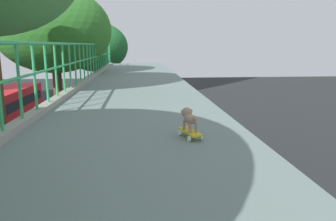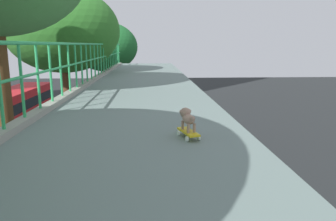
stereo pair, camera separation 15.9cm
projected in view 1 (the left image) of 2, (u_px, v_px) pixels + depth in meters
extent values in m
cube|color=black|center=(130.00, 131.00, 4.37)|extent=(3.15, 0.06, 0.00)
cylinder|color=#2BA55A|center=(19.00, 82.00, 4.54)|extent=(0.04, 0.04, 1.07)
cylinder|color=#2BA55A|center=(34.00, 77.00, 5.20)|extent=(0.04, 0.04, 1.07)
cylinder|color=#2BA55A|center=(46.00, 73.00, 5.87)|extent=(0.04, 0.04, 1.07)
cylinder|color=#2BA55A|center=(56.00, 70.00, 6.53)|extent=(0.04, 0.04, 1.07)
cylinder|color=#2BA55A|center=(63.00, 68.00, 7.20)|extent=(0.04, 0.04, 1.07)
cylinder|color=#2BA55A|center=(70.00, 66.00, 7.87)|extent=(0.04, 0.04, 1.07)
cylinder|color=#2BA55A|center=(75.00, 64.00, 8.53)|extent=(0.04, 0.04, 1.07)
cylinder|color=#2BA55A|center=(80.00, 63.00, 9.20)|extent=(0.04, 0.04, 1.07)
cylinder|color=#2BA55A|center=(84.00, 62.00, 9.86)|extent=(0.04, 0.04, 1.07)
cylinder|color=#2BA55A|center=(87.00, 61.00, 10.53)|extent=(0.04, 0.04, 1.07)
cylinder|color=#2BA55A|center=(90.00, 60.00, 11.20)|extent=(0.04, 0.04, 1.07)
cylinder|color=#2BA55A|center=(93.00, 59.00, 11.86)|extent=(0.04, 0.04, 1.07)
cylinder|color=#2BA55A|center=(96.00, 58.00, 12.53)|extent=(0.04, 0.04, 1.07)
cylinder|color=#2BA55A|center=(98.00, 57.00, 13.19)|extent=(0.04, 0.04, 1.07)
cylinder|color=#2BA55A|center=(100.00, 57.00, 13.86)|extent=(0.04, 0.04, 1.07)
cylinder|color=#2BA55A|center=(102.00, 56.00, 14.53)|extent=(0.04, 0.04, 1.07)
cylinder|color=#2BA55A|center=(103.00, 56.00, 15.19)|extent=(0.04, 0.04, 1.07)
cylinder|color=#2BA55A|center=(105.00, 55.00, 15.86)|extent=(0.04, 0.04, 1.07)
cylinder|color=#2BA55A|center=(106.00, 55.00, 16.52)|extent=(0.04, 0.04, 1.07)
cylinder|color=#2BA55A|center=(107.00, 55.00, 17.19)|extent=(0.04, 0.04, 1.07)
cylinder|color=#2BA55A|center=(109.00, 54.00, 17.86)|extent=(0.04, 0.04, 1.07)
cylinder|color=#2BA55A|center=(110.00, 54.00, 18.52)|extent=(0.04, 0.04, 1.07)
cube|color=red|center=(5.00, 110.00, 23.24)|extent=(2.39, 10.08, 2.80)
cube|color=black|center=(4.00, 103.00, 23.14)|extent=(2.41, 9.27, 0.70)
cylinder|color=black|center=(38.00, 115.00, 27.02)|extent=(0.28, 0.96, 0.96)
cylinder|color=black|center=(9.00, 116.00, 26.83)|extent=(0.28, 0.96, 0.96)
cylinder|color=black|center=(8.00, 136.00, 20.88)|extent=(0.28, 0.96, 0.96)
cylinder|color=brown|center=(1.00, 159.00, 8.12)|extent=(0.44, 0.44, 6.92)
cylinder|color=brown|center=(61.00, 126.00, 14.09)|extent=(0.37, 0.37, 5.58)
ellipsoid|color=#307428|center=(54.00, 30.00, 13.27)|extent=(4.72, 4.72, 3.51)
cylinder|color=brown|center=(98.00, 95.00, 25.18)|extent=(0.49, 0.49, 4.79)
ellipsoid|color=#1D652B|center=(96.00, 47.00, 24.43)|extent=(4.89, 4.89, 3.76)
cube|color=gold|center=(190.00, 132.00, 4.02)|extent=(0.25, 0.46, 0.02)
cylinder|color=white|center=(191.00, 132.00, 4.19)|extent=(0.04, 0.07, 0.07)
cylinder|color=white|center=(180.00, 133.00, 4.14)|extent=(0.04, 0.07, 0.07)
cylinder|color=white|center=(201.00, 137.00, 3.93)|extent=(0.04, 0.07, 0.07)
cylinder|color=white|center=(189.00, 139.00, 3.88)|extent=(0.04, 0.07, 0.07)
cylinder|color=#9E7D6A|center=(190.00, 124.00, 4.12)|extent=(0.04, 0.04, 0.11)
cylinder|color=#9E7D6A|center=(184.00, 125.00, 4.09)|extent=(0.04, 0.04, 0.11)
cylinder|color=#9E7D6A|center=(196.00, 128.00, 3.95)|extent=(0.04, 0.04, 0.11)
cylinder|color=#9E7D6A|center=(190.00, 128.00, 3.92)|extent=(0.04, 0.04, 0.11)
ellipsoid|color=#9E7D6A|center=(190.00, 119.00, 4.00)|extent=(0.20, 0.28, 0.12)
sphere|color=#9E7D6A|center=(187.00, 113.00, 4.08)|extent=(0.13, 0.13, 0.13)
ellipsoid|color=gray|center=(185.00, 113.00, 4.14)|extent=(0.06, 0.07, 0.04)
sphere|color=#9E7D6A|center=(190.00, 111.00, 4.10)|extent=(0.06, 0.06, 0.06)
sphere|color=#9E7D6A|center=(183.00, 112.00, 4.06)|extent=(0.06, 0.06, 0.06)
sphere|color=#9E7D6A|center=(195.00, 118.00, 3.87)|extent=(0.06, 0.06, 0.06)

